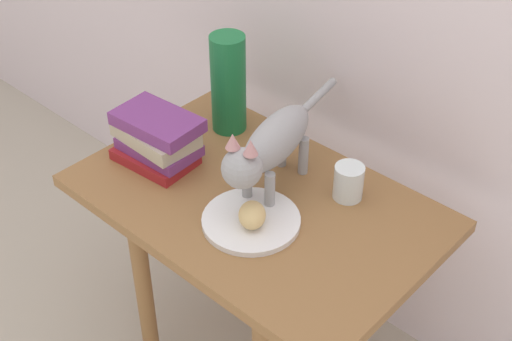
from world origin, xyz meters
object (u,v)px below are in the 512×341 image
at_px(side_table, 256,226).
at_px(bread_roll, 252,215).
at_px(plate, 251,221).
at_px(candle_jar, 348,184).
at_px(cat, 271,146).
at_px(book_stack, 157,138).
at_px(green_vase, 228,84).

bearing_deg(side_table, bread_roll, -52.09).
relative_size(plate, candle_jar, 2.60).
bearing_deg(side_table, cat, 77.53).
relative_size(side_table, book_stack, 3.85).
height_order(side_table, cat, cat).
xyz_separation_m(side_table, candle_jar, (0.15, 0.15, 0.13)).
bearing_deg(green_vase, plate, -38.69).
xyz_separation_m(plate, bread_roll, (0.01, -0.01, 0.03)).
bearing_deg(plate, bread_roll, -39.84).
bearing_deg(side_table, plate, -54.55).
xyz_separation_m(bread_roll, book_stack, (-0.35, 0.03, 0.03)).
relative_size(book_stack, candle_jar, 2.58).
relative_size(plate, cat, 0.47).
distance_m(book_stack, candle_jar, 0.48).
xyz_separation_m(book_stack, green_vase, (0.03, 0.22, 0.07)).
distance_m(plate, cat, 0.17).
height_order(plate, bread_roll, bread_roll).
bearing_deg(green_vase, book_stack, -97.16).
height_order(plate, green_vase, green_vase).
bearing_deg(bread_roll, book_stack, 175.06).
relative_size(bread_roll, cat, 0.17).
relative_size(cat, book_stack, 2.16).
bearing_deg(book_stack, side_table, 10.94).
distance_m(bread_roll, book_stack, 0.35).
relative_size(side_table, green_vase, 3.17).
distance_m(plate, bread_roll, 0.04).
bearing_deg(green_vase, cat, -26.53).
height_order(bread_roll, cat, cat).
xyz_separation_m(plate, cat, (-0.04, 0.11, 0.13)).
relative_size(cat, candle_jar, 5.57).
bearing_deg(cat, green_vase, 153.47).
xyz_separation_m(side_table, bread_roll, (0.07, -0.08, 0.13)).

